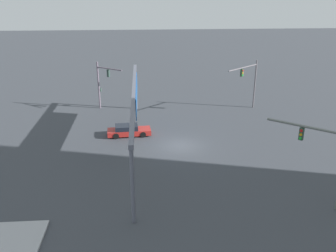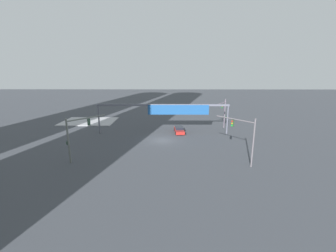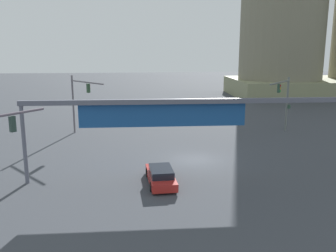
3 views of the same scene
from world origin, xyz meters
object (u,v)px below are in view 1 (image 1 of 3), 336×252
at_px(traffic_signal_opposite_side, 327,154).
at_px(traffic_signal_cross_street, 102,80).
at_px(sedan_car_approaching, 128,130).
at_px(traffic_signal_near_corner, 249,78).

bearing_deg(traffic_signal_opposite_side, traffic_signal_cross_street, -13.45).
distance_m(traffic_signal_cross_street, sedan_car_approaching, 10.83).
xyz_separation_m(traffic_signal_opposite_side, traffic_signal_cross_street, (-24.34, -18.27, -0.22)).
height_order(traffic_signal_near_corner, sedan_car_approaching, traffic_signal_near_corner).
bearing_deg(traffic_signal_near_corner, traffic_signal_cross_street, -45.22).
relative_size(traffic_signal_near_corner, traffic_signal_opposite_side, 1.04).
xyz_separation_m(traffic_signal_near_corner, traffic_signal_opposite_side, (22.58, -0.85, -0.22)).
height_order(traffic_signal_near_corner, traffic_signal_cross_street, traffic_signal_near_corner).
bearing_deg(traffic_signal_near_corner, traffic_signal_opposite_side, 47.88).
distance_m(traffic_signal_opposite_side, sedan_car_approaching, 21.09).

